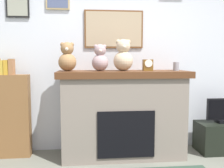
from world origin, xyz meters
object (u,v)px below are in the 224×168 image
(candle_jar, at_px, (176,66))
(teddy_bear_tan, at_px, (67,58))
(television, at_px, (224,111))
(bookshelf, at_px, (9,113))
(fireplace, at_px, (123,113))
(mantel_clock, at_px, (148,65))
(tv_stand, at_px, (223,137))
(teddy_bear_cream, at_px, (100,59))
(teddy_bear_grey, at_px, (123,57))

(candle_jar, bearing_deg, teddy_bear_tan, -179.98)
(television, bearing_deg, candle_jar, -178.98)
(bookshelf, relative_size, teddy_bear_tan, 3.54)
(fireplace, distance_m, mantel_clock, 0.70)
(television, xyz_separation_m, mantel_clock, (-1.07, -0.01, 0.63))
(bookshelf, relative_size, tv_stand, 1.81)
(candle_jar, bearing_deg, fireplace, 178.53)
(fireplace, xyz_separation_m, teddy_bear_cream, (-0.29, -0.02, 0.70))
(teddy_bear_tan, height_order, teddy_bear_cream, teddy_bear_tan)
(tv_stand, relative_size, teddy_bear_cream, 2.09)
(candle_jar, bearing_deg, teddy_bear_cream, -179.98)
(teddy_bear_grey, bearing_deg, bookshelf, 175.49)
(fireplace, bearing_deg, teddy_bear_grey, -104.36)
(candle_jar, height_order, mantel_clock, mantel_clock)
(fireplace, xyz_separation_m, television, (1.38, -0.01, -0.00))
(television, distance_m, teddy_bear_grey, 1.57)
(bookshelf, bearing_deg, candle_jar, -3.04)
(mantel_clock, distance_m, teddy_bear_grey, 0.34)
(mantel_clock, relative_size, teddy_bear_tan, 0.40)
(teddy_bear_grey, bearing_deg, candle_jar, 0.04)
(bookshelf, relative_size, teddy_bear_cream, 3.80)
(television, height_order, teddy_bear_tan, teddy_bear_tan)
(fireplace, relative_size, teddy_bear_tan, 4.60)
(mantel_clock, bearing_deg, candle_jar, 0.26)
(candle_jar, xyz_separation_m, mantel_clock, (-0.37, -0.00, 0.02))
(teddy_bear_tan, bearing_deg, tv_stand, 0.39)
(tv_stand, xyz_separation_m, mantel_clock, (-1.07, -0.02, 0.98))
(fireplace, xyz_separation_m, teddy_bear_tan, (-0.70, -0.02, 0.71))
(bookshelf, distance_m, tv_stand, 2.86)
(bookshelf, xyz_separation_m, candle_jar, (2.14, -0.11, 0.59))
(tv_stand, xyz_separation_m, teddy_bear_cream, (-1.68, -0.01, 1.06))
(mantel_clock, height_order, teddy_bear_grey, teddy_bear_grey)
(fireplace, distance_m, candle_jar, 0.92)
(tv_stand, relative_size, teddy_bear_tan, 1.95)
(teddy_bear_cream, relative_size, teddy_bear_grey, 0.84)
(television, height_order, teddy_bear_cream, teddy_bear_cream)
(teddy_bear_tan, distance_m, teddy_bear_grey, 0.70)
(bookshelf, bearing_deg, teddy_bear_cream, -5.64)
(fireplace, bearing_deg, television, -0.22)
(television, distance_m, mantel_clock, 1.24)
(bookshelf, xyz_separation_m, tv_stand, (2.83, -0.10, -0.38))
(teddy_bear_cream, bearing_deg, mantel_clock, -0.12)
(teddy_bear_cream, xyz_separation_m, teddy_bear_grey, (0.29, -0.00, 0.03))
(television, xyz_separation_m, candle_jar, (-0.69, -0.01, 0.61))
(teddy_bear_tan, bearing_deg, bookshelf, 171.34)
(bookshelf, bearing_deg, fireplace, -3.78)
(teddy_bear_grey, bearing_deg, television, 0.53)
(television, relative_size, teddy_bear_cream, 1.47)
(tv_stand, bearing_deg, television, -90.00)
(tv_stand, distance_m, mantel_clock, 1.45)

